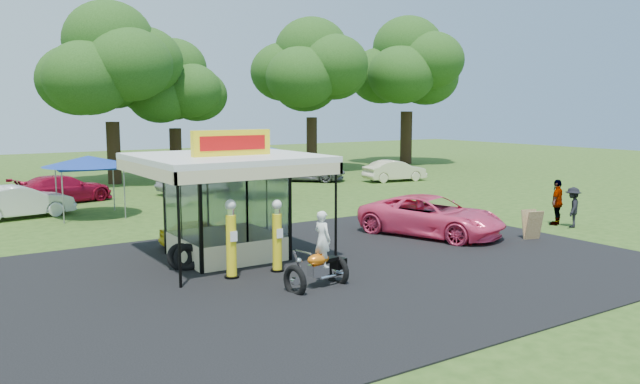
{
  "coord_description": "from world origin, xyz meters",
  "views": [
    {
      "loc": [
        -10.38,
        -13.27,
        4.84
      ],
      "look_at": [
        0.98,
        4.0,
        2.06
      ],
      "focal_mm": 35.0,
      "sensor_mm": 36.0,
      "label": 1
    }
  ],
  "objects_px": {
    "kiosk_car": "(200,232)",
    "bg_car_d": "(306,170)",
    "spectator_east_a": "(573,207)",
    "spectator_east_b": "(557,202)",
    "bg_car_b": "(63,189)",
    "motorcycle": "(321,257)",
    "a_frame_sign": "(532,225)",
    "gas_pump_left": "(231,241)",
    "tent_west": "(88,161)",
    "bg_car_a": "(20,202)",
    "gas_pump_right": "(277,238)",
    "bg_car_c": "(201,178)",
    "gas_station_kiosk": "(226,204)",
    "pink_sedan": "(432,216)",
    "tent_east": "(250,148)",
    "bg_car_e": "(395,171)"
  },
  "relations": [
    {
      "from": "gas_station_kiosk",
      "to": "tent_west",
      "type": "relative_size",
      "value": 1.37
    },
    {
      "from": "kiosk_car",
      "to": "bg_car_c",
      "type": "xyz_separation_m",
      "value": [
        5.48,
        13.1,
        0.39
      ]
    },
    {
      "from": "spectator_east_a",
      "to": "spectator_east_b",
      "type": "distance_m",
      "value": 0.7
    },
    {
      "from": "spectator_east_a",
      "to": "bg_car_a",
      "type": "height_order",
      "value": "spectator_east_a"
    },
    {
      "from": "motorcycle",
      "to": "tent_west",
      "type": "height_order",
      "value": "tent_west"
    },
    {
      "from": "gas_pump_left",
      "to": "tent_west",
      "type": "bearing_deg",
      "value": 93.69
    },
    {
      "from": "a_frame_sign",
      "to": "bg_car_a",
      "type": "relative_size",
      "value": 0.25
    },
    {
      "from": "gas_station_kiosk",
      "to": "pink_sedan",
      "type": "distance_m",
      "value": 8.18
    },
    {
      "from": "pink_sedan",
      "to": "bg_car_c",
      "type": "relative_size",
      "value": 1.08
    },
    {
      "from": "tent_east",
      "to": "bg_car_b",
      "type": "bearing_deg",
      "value": 157.57
    },
    {
      "from": "pink_sedan",
      "to": "bg_car_a",
      "type": "distance_m",
      "value": 18.01
    },
    {
      "from": "gas_pump_right",
      "to": "bg_car_b",
      "type": "xyz_separation_m",
      "value": [
        -2.45,
        18.06,
        -0.32
      ]
    },
    {
      "from": "motorcycle",
      "to": "a_frame_sign",
      "type": "height_order",
      "value": "motorcycle"
    },
    {
      "from": "gas_pump_right",
      "to": "bg_car_d",
      "type": "bearing_deg",
      "value": 55.89
    },
    {
      "from": "kiosk_car",
      "to": "bg_car_d",
      "type": "bearing_deg",
      "value": -42.7
    },
    {
      "from": "spectator_east_b",
      "to": "bg_car_d",
      "type": "bearing_deg",
      "value": -110.0
    },
    {
      "from": "bg_car_c",
      "to": "tent_east",
      "type": "height_order",
      "value": "tent_east"
    },
    {
      "from": "bg_car_d",
      "to": "kiosk_car",
      "type": "bearing_deg",
      "value": 179.8
    },
    {
      "from": "bg_car_b",
      "to": "bg_car_d",
      "type": "distance_m",
      "value": 15.77
    },
    {
      "from": "motorcycle",
      "to": "pink_sedan",
      "type": "bearing_deg",
      "value": 16.32
    },
    {
      "from": "tent_east",
      "to": "gas_station_kiosk",
      "type": "bearing_deg",
      "value": -120.24
    },
    {
      "from": "bg_car_b",
      "to": "motorcycle",
      "type": "bearing_deg",
      "value": 172.27
    },
    {
      "from": "gas_pump_right",
      "to": "bg_car_d",
      "type": "height_order",
      "value": "gas_pump_right"
    },
    {
      "from": "a_frame_sign",
      "to": "tent_east",
      "type": "relative_size",
      "value": 0.26
    },
    {
      "from": "a_frame_sign",
      "to": "tent_west",
      "type": "height_order",
      "value": "tent_west"
    },
    {
      "from": "gas_pump_left",
      "to": "bg_car_a",
      "type": "xyz_separation_m",
      "value": [
        -3.53,
        14.28,
        -0.37
      ]
    },
    {
      "from": "spectator_east_a",
      "to": "bg_car_c",
      "type": "height_order",
      "value": "bg_car_c"
    },
    {
      "from": "gas_pump_right",
      "to": "spectator_east_a",
      "type": "relative_size",
      "value": 1.32
    },
    {
      "from": "gas_pump_right",
      "to": "motorcycle",
      "type": "xyz_separation_m",
      "value": [
        0.19,
        -2.04,
        -0.19
      ]
    },
    {
      "from": "pink_sedan",
      "to": "bg_car_b",
      "type": "distance_m",
      "value": 19.41
    },
    {
      "from": "pink_sedan",
      "to": "spectator_east_a",
      "type": "height_order",
      "value": "spectator_east_a"
    },
    {
      "from": "gas_station_kiosk",
      "to": "bg_car_d",
      "type": "xyz_separation_m",
      "value": [
        13.74,
        17.09,
        -1.05
      ]
    },
    {
      "from": "spectator_east_a",
      "to": "bg_car_a",
      "type": "xyz_separation_m",
      "value": [
        -18.57,
        14.83,
        -0.1
      ]
    },
    {
      "from": "tent_west",
      "to": "bg_car_a",
      "type": "bearing_deg",
      "value": 153.88
    },
    {
      "from": "bg_car_a",
      "to": "tent_east",
      "type": "relative_size",
      "value": 1.03
    },
    {
      "from": "gas_pump_left",
      "to": "a_frame_sign",
      "type": "height_order",
      "value": "gas_pump_left"
    },
    {
      "from": "a_frame_sign",
      "to": "bg_car_d",
      "type": "relative_size",
      "value": 0.21
    },
    {
      "from": "gas_pump_right",
      "to": "bg_car_b",
      "type": "bearing_deg",
      "value": 97.73
    },
    {
      "from": "pink_sedan",
      "to": "bg_car_a",
      "type": "height_order",
      "value": "pink_sedan"
    },
    {
      "from": "bg_car_d",
      "to": "bg_car_e",
      "type": "distance_m",
      "value": 5.96
    },
    {
      "from": "a_frame_sign",
      "to": "tent_west",
      "type": "bearing_deg",
      "value": 148.76
    },
    {
      "from": "motorcycle",
      "to": "bg_car_d",
      "type": "relative_size",
      "value": 0.41
    },
    {
      "from": "motorcycle",
      "to": "bg_car_c",
      "type": "distance_m",
      "value": 20.39
    },
    {
      "from": "spectator_east_a",
      "to": "bg_car_d",
      "type": "distance_m",
      "value": 20.03
    },
    {
      "from": "gas_station_kiosk",
      "to": "spectator_east_b",
      "type": "bearing_deg",
      "value": -9.11
    },
    {
      "from": "gas_pump_left",
      "to": "gas_pump_right",
      "type": "relative_size",
      "value": 1.05
    },
    {
      "from": "gas_pump_right",
      "to": "motorcycle",
      "type": "height_order",
      "value": "gas_pump_right"
    },
    {
      "from": "tent_east",
      "to": "pink_sedan",
      "type": "bearing_deg",
      "value": -85.12
    },
    {
      "from": "gas_station_kiosk",
      "to": "bg_car_b",
      "type": "xyz_separation_m",
      "value": [
        -1.96,
        15.6,
        -1.06
      ]
    },
    {
      "from": "spectator_east_a",
      "to": "tent_west",
      "type": "xyz_separation_m",
      "value": [
        -15.87,
        13.51,
        1.66
      ]
    }
  ]
}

